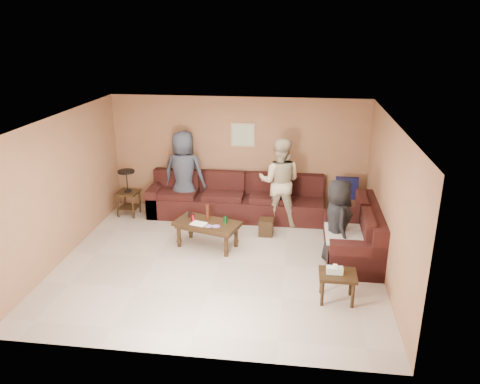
{
  "coord_description": "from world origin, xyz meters",
  "views": [
    {
      "loc": [
        1.29,
        -7.18,
        3.94
      ],
      "look_at": [
        0.25,
        0.85,
        1.0
      ],
      "focal_mm": 35.0,
      "sensor_mm": 36.0,
      "label": 1
    }
  ],
  "objects": [
    {
      "name": "room",
      "position": [
        0.0,
        0.0,
        1.66
      ],
      "size": [
        5.6,
        5.5,
        2.5
      ],
      "color": "#B9AC9D",
      "rests_on": "ground"
    },
    {
      "name": "sectional_sofa",
      "position": [
        0.81,
        1.52,
        0.33
      ],
      "size": [
        4.65,
        2.9,
        0.97
      ],
      "color": "#331311",
      "rests_on": "ground"
    },
    {
      "name": "person_right",
      "position": [
        2.0,
        0.25,
        0.76
      ],
      "size": [
        0.59,
        0.81,
        1.51
      ],
      "primitive_type": "imported",
      "rotation": [
        0.0,
        0.0,
        1.73
      ],
      "color": "black",
      "rests_on": "ground"
    },
    {
      "name": "coffee_table",
      "position": [
        -0.32,
        0.55,
        0.42
      ],
      "size": [
        1.3,
        0.9,
        0.78
      ],
      "rotation": [
        0.0,
        0.0,
        -0.29
      ],
      "color": "#312010",
      "rests_on": "ground"
    },
    {
      "name": "wall_art",
      "position": [
        0.1,
        2.48,
        1.7
      ],
      "size": [
        0.52,
        0.04,
        0.52
      ],
      "color": "tan",
      "rests_on": "ground"
    },
    {
      "name": "end_table_left",
      "position": [
        -2.31,
        1.85,
        0.53
      ],
      "size": [
        0.48,
        0.48,
        1.0
      ],
      "rotation": [
        0.0,
        0.0,
        -0.09
      ],
      "color": "#312010",
      "rests_on": "ground"
    },
    {
      "name": "side_table_right",
      "position": [
        1.94,
        -0.97,
        0.39
      ],
      "size": [
        0.55,
        0.45,
        0.6
      ],
      "rotation": [
        0.0,
        0.0,
        -0.0
      ],
      "color": "#312010",
      "rests_on": "ground"
    },
    {
      "name": "waste_bin",
      "position": [
        0.72,
        1.2,
        0.17
      ],
      "size": [
        0.28,
        0.28,
        0.33
      ],
      "primitive_type": "cube",
      "rotation": [
        0.0,
        0.0,
        -0.03
      ],
      "color": "#312010",
      "rests_on": "ground"
    },
    {
      "name": "person_left",
      "position": [
        -1.1,
        2.04,
        0.92
      ],
      "size": [
        0.96,
        0.69,
        1.85
      ],
      "primitive_type": "imported",
      "rotation": [
        0.0,
        0.0,
        3.03
      ],
      "color": "#2F3542",
      "rests_on": "ground"
    },
    {
      "name": "person_middle",
      "position": [
        0.94,
        1.82,
        0.91
      ],
      "size": [
        0.94,
        0.76,
        1.82
      ],
      "primitive_type": "imported",
      "rotation": [
        0.0,
        0.0,
        3.05
      ],
      "color": "#C2B490",
      "rests_on": "ground"
    }
  ]
}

